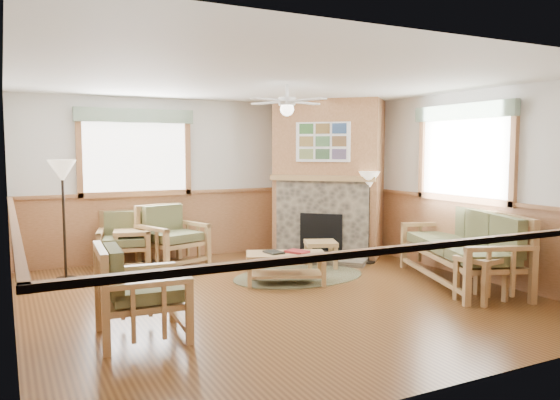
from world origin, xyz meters
name	(u,v)px	position (x,y,z in m)	size (l,w,h in m)	color
floor	(277,296)	(0.00, 0.00, -0.01)	(6.00, 6.00, 0.01)	brown
ceiling	(277,80)	(0.00, 0.00, 2.70)	(6.00, 6.00, 0.01)	white
wall_back	(200,179)	(0.00, 3.00, 1.35)	(6.00, 0.02, 2.70)	silver
wall_front	(453,216)	(0.00, -3.00, 1.35)	(6.00, 0.02, 2.70)	silver
wall_left	(9,200)	(-3.00, 0.00, 1.35)	(0.02, 6.00, 2.70)	silver
wall_right	(456,183)	(3.00, 0.00, 1.35)	(0.02, 6.00, 2.70)	silver
wainscot	(277,253)	(0.00, 0.00, 0.55)	(6.00, 6.00, 1.10)	#9C6740
fireplace	(329,178)	(2.05, 2.05, 1.35)	(2.20, 2.20, 2.70)	#9C6740
window_back	(134,108)	(-1.10, 2.96, 2.53)	(1.90, 0.16, 1.50)	white
window_right	(466,103)	(2.96, -0.20, 2.53)	(0.16, 1.90, 1.50)	white
ceiling_fan	(287,87)	(0.30, 0.30, 2.66)	(1.24, 1.24, 0.36)	white
sofa	(460,247)	(2.55, -0.57, 0.51)	(0.91, 2.22, 1.02)	#A57F4D
armchair_back_left	(125,240)	(-1.39, 2.55, 0.44)	(0.78, 0.78, 0.88)	#A57F4D
armchair_back_right	(173,236)	(-0.67, 2.35, 0.48)	(0.86, 0.86, 0.97)	#A57F4D
armchair_left	(142,291)	(-1.87, -0.77, 0.47)	(0.83, 0.83, 0.93)	#A57F4D
coffee_table	(286,268)	(0.39, 0.51, 0.22)	(1.08, 0.54, 0.43)	#A57F4D
end_table_chairs	(132,249)	(-1.29, 2.50, 0.30)	(0.54, 0.51, 0.60)	#A57F4D
end_table_sofa	(481,279)	(2.13, -1.34, 0.28)	(0.50, 0.48, 0.55)	#A57F4D
footstool	(321,254)	(1.37, 1.19, 0.21)	(0.48, 0.48, 0.42)	#A57F4D
braided_rug	(299,276)	(0.76, 0.79, 0.01)	(2.01, 2.01, 0.01)	#4C492F
floor_lamp_left	(64,220)	(-2.30, 2.14, 0.86)	(0.39, 0.39, 1.72)	black
floor_lamp_right	(369,217)	(2.24, 1.13, 0.75)	(0.35, 0.35, 1.51)	black
book_red	(297,251)	(0.54, 0.46, 0.46)	(0.22, 0.30, 0.03)	maroon
book_dark	(274,251)	(0.24, 0.58, 0.46)	(0.20, 0.27, 0.03)	black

